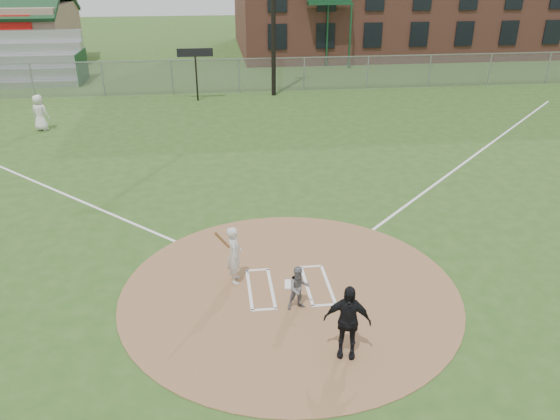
{
  "coord_description": "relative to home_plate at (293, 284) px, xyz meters",
  "views": [
    {
      "loc": [
        -1.67,
        -11.36,
        7.59
      ],
      "look_at": [
        0.0,
        2.0,
        1.3
      ],
      "focal_mm": 35.0,
      "sensor_mm": 36.0,
      "label": 1
    }
  ],
  "objects": [
    {
      "name": "ondeck_player",
      "position": [
        -9.93,
        14.94,
        0.82
      ],
      "size": [
        0.97,
        0.79,
        1.71
      ],
      "primitive_type": "imported",
      "rotation": [
        0.0,
        0.0,
        2.8
      ],
      "color": "silver",
      "rests_on": "ground"
    },
    {
      "name": "foul_line_third",
      "position": [
        -9.11,
        8.77,
        -0.03
      ],
      "size": [
        17.04,
        17.04,
        0.01
      ],
      "primitive_type": "cube",
      "rotation": [
        0.0,
        0.0,
        0.79
      ],
      "color": "white",
      "rests_on": "ground"
    },
    {
      "name": "batters_boxes",
      "position": [
        -0.11,
        -0.08,
        -0.01
      ],
      "size": [
        2.08,
        1.88,
        0.01
      ],
      "color": "white",
      "rests_on": "dirt_circle"
    },
    {
      "name": "umpire",
      "position": [
        0.7,
        -2.75,
        0.81
      ],
      "size": [
        1.05,
        0.66,
        1.66
      ],
      "primitive_type": "imported",
      "rotation": [
        0.0,
        0.0,
        -0.28
      ],
      "color": "black",
      "rests_on": "dirt_circle"
    },
    {
      "name": "dirt_circle",
      "position": [
        -0.11,
        -0.23,
        -0.02
      ],
      "size": [
        8.4,
        8.4,
        0.02
      ],
      "primitive_type": "cylinder",
      "color": "#966C47",
      "rests_on": "ground"
    },
    {
      "name": "outfield_fence",
      "position": [
        -0.11,
        21.77,
        0.98
      ],
      "size": [
        56.08,
        0.08,
        2.03
      ],
      "color": "slate",
      "rests_on": "ground"
    },
    {
      "name": "home_plate",
      "position": [
        0.0,
        0.0,
        0.0
      ],
      "size": [
        0.48,
        0.48,
        0.03
      ],
      "primitive_type": "cube",
      "rotation": [
        0.0,
        0.0,
        -0.14
      ],
      "color": "white",
      "rests_on": "dirt_circle"
    },
    {
      "name": "catcher",
      "position": [
        -0.01,
        -0.99,
        0.53
      ],
      "size": [
        0.59,
        0.49,
        1.1
      ],
      "primitive_type": "imported",
      "rotation": [
        0.0,
        0.0,
        0.15
      ],
      "color": "slate",
      "rests_on": "dirt_circle"
    },
    {
      "name": "foul_line_first",
      "position": [
        8.89,
        8.77,
        -0.03
      ],
      "size": [
        17.04,
        17.04,
        0.01
      ],
      "primitive_type": "cube",
      "rotation": [
        0.0,
        0.0,
        -0.79
      ],
      "color": "white",
      "rests_on": "ground"
    },
    {
      "name": "scoreboard_sign",
      "position": [
        -2.61,
        19.97,
        2.35
      ],
      "size": [
        2.0,
        0.1,
        2.93
      ],
      "color": "black",
      "rests_on": "ground"
    },
    {
      "name": "batter_at_plate",
      "position": [
        -1.44,
        0.36,
        0.76
      ],
      "size": [
        0.7,
        0.95,
        1.78
      ],
      "color": "silver",
      "rests_on": "dirt_circle"
    },
    {
      "name": "bleachers",
      "position": [
        -13.11,
        25.97,
        1.56
      ],
      "size": [
        6.08,
        3.2,
        3.2
      ],
      "color": "#B7BABF",
      "rests_on": "ground"
    },
    {
      "name": "ground",
      "position": [
        -0.11,
        -0.23,
        -0.03
      ],
      "size": [
        140.0,
        140.0,
        0.0
      ],
      "primitive_type": "plane",
      "color": "#2C4F1B",
      "rests_on": "ground"
    }
  ]
}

